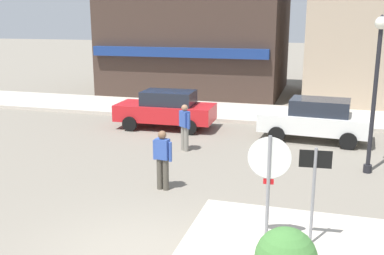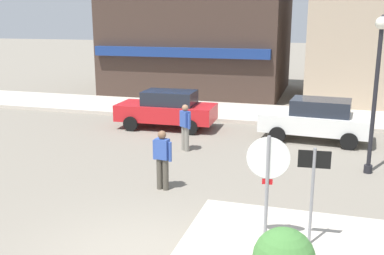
% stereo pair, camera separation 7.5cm
% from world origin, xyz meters
% --- Properties ---
extents(kerb_far, '(80.00, 4.00, 0.15)m').
position_xyz_m(kerb_far, '(0.00, 13.67, 0.07)').
color(kerb_far, beige).
rests_on(kerb_far, ground).
extents(stop_sign, '(0.82, 0.09, 2.30)m').
position_xyz_m(stop_sign, '(2.32, 1.14, 1.52)').
color(stop_sign, gray).
rests_on(stop_sign, ground).
extents(one_way_sign, '(0.60, 0.07, 2.10)m').
position_xyz_m(one_way_sign, '(3.16, 1.25, 1.33)').
color(one_way_sign, gray).
rests_on(one_way_sign, ground).
extents(lamp_post, '(0.36, 0.36, 4.54)m').
position_xyz_m(lamp_post, '(4.63, 6.47, 2.96)').
color(lamp_post, black).
rests_on(lamp_post, ground).
extents(parked_car_nearest, '(4.06, 1.99, 1.56)m').
position_xyz_m(parked_car_nearest, '(-2.91, 10.03, 0.81)').
color(parked_car_nearest, red).
rests_on(parked_car_nearest, ground).
extents(parked_car_second, '(4.12, 2.12, 1.56)m').
position_xyz_m(parked_car_second, '(3.05, 9.78, 0.81)').
color(parked_car_second, white).
rests_on(parked_car_second, ground).
extents(pedestrian_crossing_near, '(0.56, 0.27, 1.61)m').
position_xyz_m(pedestrian_crossing_near, '(-0.71, 3.52, 0.87)').
color(pedestrian_crossing_near, '#4C473D').
rests_on(pedestrian_crossing_near, ground).
extents(pedestrian_crossing_far, '(0.49, 0.41, 1.61)m').
position_xyz_m(pedestrian_crossing_far, '(-1.21, 7.12, 0.87)').
color(pedestrian_crossing_far, gray).
rests_on(pedestrian_crossing_far, ground).
extents(building_corner_shop, '(10.38, 8.98, 6.96)m').
position_xyz_m(building_corner_shop, '(-4.20, 19.91, 3.48)').
color(building_corner_shop, '#3D2D26').
rests_on(building_corner_shop, ground).
extents(building_storefront_left_near, '(5.13, 7.35, 6.21)m').
position_xyz_m(building_storefront_left_near, '(4.76, 19.11, 3.11)').
color(building_storefront_left_near, tan).
rests_on(building_storefront_left_near, ground).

